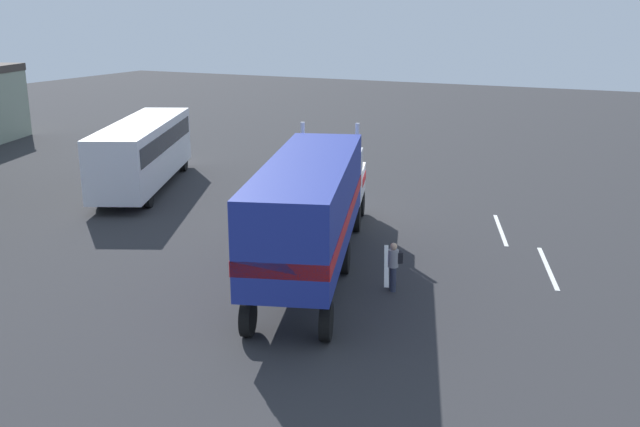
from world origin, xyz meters
TOP-DOWN VIEW (x-y plane):
  - ground_plane at (0.00, 0.00)m, footprint 120.00×120.00m
  - lane_stripe_near at (-4.91, -3.50)m, footprint 4.18×1.67m
  - lane_stripe_mid at (1.09, -6.34)m, footprint 4.24×1.49m
  - lane_stripe_far at (-2.75, -8.79)m, footprint 4.27×1.39m
  - semi_truck at (-6.54, -1.38)m, footprint 14.23×6.77m
  - person_bystander at (-7.11, -4.54)m, footprint 0.43×0.47m
  - parked_bus at (0.59, 11.65)m, footprint 11.09×6.79m

SIDE VIEW (x-z plane):
  - ground_plane at x=0.00m, z-range 0.00..0.00m
  - lane_stripe_near at x=-4.91m, z-range 0.00..0.01m
  - lane_stripe_mid at x=1.09m, z-range 0.00..0.01m
  - lane_stripe_far at x=-2.75m, z-range 0.00..0.01m
  - person_bystander at x=-7.11m, z-range 0.08..1.71m
  - parked_bus at x=0.59m, z-range 0.37..3.77m
  - semi_truck at x=-6.54m, z-range 0.27..4.77m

